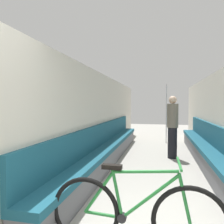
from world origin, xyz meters
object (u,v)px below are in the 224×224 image
object	(u,v)px
bench_seat_row_left	(108,150)
bicycle	(135,215)
grab_pole_near	(166,114)
passenger_standing	(173,126)
bench_seat_row_right	(210,155)

from	to	relation	value
bench_seat_row_left	bicycle	world-z (taller)	bench_seat_row_left
grab_pole_near	passenger_standing	xyz separation A→B (m)	(0.11, -2.45, -0.21)
grab_pole_near	passenger_standing	bearing A→B (deg)	-87.41
grab_pole_near	passenger_standing	distance (m)	2.46
bench_seat_row_right	grab_pole_near	world-z (taller)	grab_pole_near
bench_seat_row_left	passenger_standing	bearing A→B (deg)	29.01
bench_seat_row_left	passenger_standing	distance (m)	1.90
grab_pole_near	bench_seat_row_left	bearing A→B (deg)	-113.97
bench_seat_row_right	bicycle	xyz separation A→B (m)	(-1.31, -3.14, 0.05)
bench_seat_row_left	passenger_standing	size ratio (longest dim) A/B	4.14
bench_seat_row_left	bicycle	distance (m)	3.31
bench_seat_row_left	bicycle	bearing A→B (deg)	-71.57
bicycle	grab_pole_near	size ratio (longest dim) A/B	0.79
bicycle	passenger_standing	distance (m)	4.08
bench_seat_row_left	grab_pole_near	size ratio (longest dim) A/B	3.16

